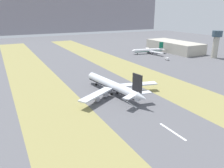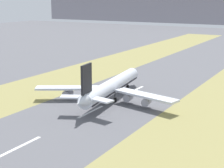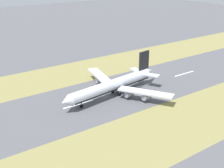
% 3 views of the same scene
% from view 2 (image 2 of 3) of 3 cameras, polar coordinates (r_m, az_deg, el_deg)
% --- Properties ---
extents(ground_plane, '(800.00, 800.00, 0.00)m').
position_cam_2_polar(ground_plane, '(167.71, 1.02, -2.17)').
color(ground_plane, '#56565B').
extents(grass_median_west, '(40.00, 600.00, 0.01)m').
position_cam_2_polar(grass_median_west, '(192.44, -10.86, -0.38)').
color(grass_median_west, olive).
rests_on(grass_median_west, ground).
extents(grass_median_east, '(40.00, 600.00, 0.01)m').
position_cam_2_polar(grass_median_east, '(152.54, 16.12, -4.28)').
color(grass_median_east, olive).
rests_on(grass_median_east, ground).
extents(centreline_dash_near, '(1.20, 18.00, 0.01)m').
position_cam_2_polar(centreline_dash_near, '(118.78, -13.79, -9.20)').
color(centreline_dash_near, silver).
rests_on(centreline_dash_near, ground).
extents(centreline_dash_mid, '(1.20, 18.00, 0.01)m').
position_cam_2_polar(centreline_dash_mid, '(148.47, -3.25, -4.25)').
color(centreline_dash_mid, silver).
rests_on(centreline_dash_mid, ground).
extents(centreline_dash_far, '(1.20, 18.00, 0.01)m').
position_cam_2_polar(centreline_dash_far, '(182.15, 3.52, -0.94)').
color(centreline_dash_far, silver).
rests_on(centreline_dash_far, ground).
extents(airplane_main_jet, '(63.53, 67.12, 20.20)m').
position_cam_2_polar(airplane_main_jet, '(162.47, -0.25, -0.48)').
color(airplane_main_jet, silver).
rests_on(airplane_main_jet, ground).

